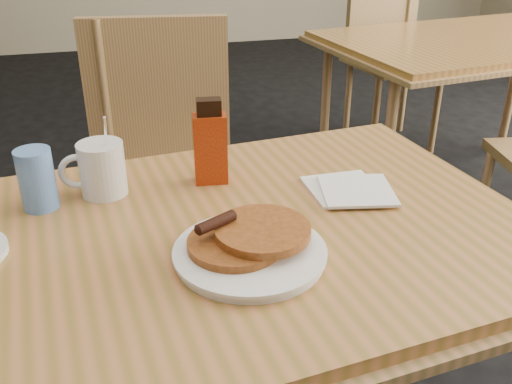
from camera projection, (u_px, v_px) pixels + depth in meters
main_table at (223, 250)px, 1.06m from camera, size 1.26×0.92×0.75m
neighbor_table at (472, 46)px, 2.55m from camera, size 1.39×1.03×0.75m
chair_main_far at (165, 153)px, 1.76m from camera, size 0.51×0.51×0.98m
chair_neighbor_far at (389, 37)px, 3.21m from camera, size 0.51×0.51×1.01m
pancake_plate at (249, 247)px, 0.95m from camera, size 0.26×0.26×0.07m
coffee_mug at (101, 168)px, 1.14m from camera, size 0.13×0.09×0.17m
syrup_bottle at (210, 144)px, 1.18m from camera, size 0.07×0.05×0.18m
napkin_stack at (350, 189)px, 1.17m from camera, size 0.17×0.18×0.01m
blue_tumbler at (37, 179)px, 1.09m from camera, size 0.08×0.08×0.12m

